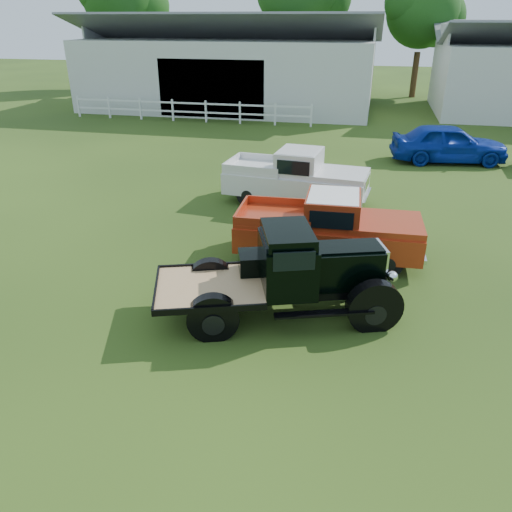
% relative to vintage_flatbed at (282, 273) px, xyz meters
% --- Properties ---
extents(ground, '(120.00, 120.00, 0.00)m').
position_rel_vintage_flatbed_xyz_m(ground, '(-0.81, -0.83, -0.92)').
color(ground, '#223611').
extents(shed_left, '(18.80, 10.20, 5.60)m').
position_rel_vintage_flatbed_xyz_m(shed_left, '(-7.81, 25.17, 1.88)').
color(shed_left, '#B9BAB0').
rests_on(shed_left, ground).
extents(fence_rail, '(14.20, 0.16, 1.20)m').
position_rel_vintage_flatbed_xyz_m(fence_rail, '(-8.81, 19.17, -0.32)').
color(fence_rail, white).
rests_on(fence_rail, ground).
extents(tree_a, '(6.30, 6.30, 10.50)m').
position_rel_vintage_flatbed_xyz_m(tree_a, '(-18.81, 32.17, 4.33)').
color(tree_a, '#1F5417').
rests_on(tree_a, ground).
extents(tree_b, '(6.90, 6.90, 11.50)m').
position_rel_vintage_flatbed_xyz_m(tree_b, '(-4.81, 33.17, 4.83)').
color(tree_b, '#1F5417').
rests_on(tree_b, ground).
extents(tree_c, '(5.40, 5.40, 9.00)m').
position_rel_vintage_flatbed_xyz_m(tree_c, '(4.19, 32.17, 3.58)').
color(tree_c, '#1F5417').
rests_on(tree_c, ground).
extents(vintage_flatbed, '(5.00, 3.26, 1.84)m').
position_rel_vintage_flatbed_xyz_m(vintage_flatbed, '(0.00, 0.00, 0.00)').
color(vintage_flatbed, black).
rests_on(vintage_flatbed, ground).
extents(red_pickup, '(4.64, 1.92, 1.67)m').
position_rel_vintage_flatbed_xyz_m(red_pickup, '(0.63, 2.80, -0.09)').
color(red_pickup, '#A22E13').
rests_on(red_pickup, ground).
extents(white_pickup, '(4.77, 2.24, 1.69)m').
position_rel_vintage_flatbed_xyz_m(white_pickup, '(-0.75, 6.69, -0.07)').
color(white_pickup, silver).
rests_on(white_pickup, ground).
extents(misc_car_blue, '(4.75, 2.43, 1.55)m').
position_rel_vintage_flatbed_xyz_m(misc_car_blue, '(4.58, 13.08, -0.15)').
color(misc_car_blue, '#0A2894').
rests_on(misc_car_blue, ground).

